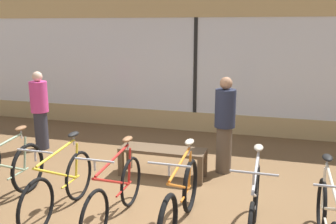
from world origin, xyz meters
name	(u,v)px	position (x,y,z in m)	size (l,w,h in m)	color
ground_plane	(133,207)	(0.00, 0.00, 0.00)	(24.00, 24.00, 0.00)	brown
shop_back_wall	(196,61)	(0.00, 3.97, 1.64)	(12.00, 0.08, 3.20)	tan
bicycle_left	(5,179)	(-1.66, -0.45, 0.40)	(0.46, 1.74, 1.05)	black
bicycle_center_left	(60,186)	(-0.82, -0.45, 0.39)	(0.46, 1.69, 1.03)	black
bicycle_center	(115,194)	(-0.05, -0.45, 0.39)	(0.46, 1.75, 1.02)	black
bicycle_center_right	(180,201)	(0.77, -0.40, 0.39)	(0.46, 1.78, 1.04)	black
bicycle_right	(254,210)	(1.62, -0.42, 0.41)	(0.46, 1.80, 1.05)	black
bicycle_far_right	(327,223)	(2.39, -0.43, 0.37)	(0.46, 1.72, 1.01)	black
display_bench	(163,154)	(0.08, 1.15, 0.39)	(1.40, 0.44, 0.47)	brown
customer_near_rack	(225,123)	(1.01, 1.62, 0.85)	(0.48, 0.48, 1.62)	brown
customer_by_window	(40,109)	(-2.66, 1.83, 0.81)	(0.37, 0.37, 1.56)	#2D2D38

